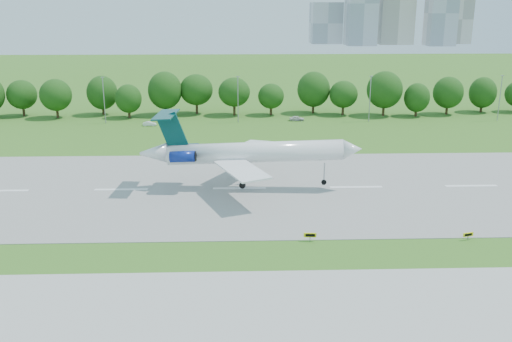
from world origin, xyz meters
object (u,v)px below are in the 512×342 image
Objects in this scene: airliner at (244,152)px; service_vehicle_b at (297,118)px; taxi_sign_left at (310,235)px; service_vehicle_a at (150,124)px.

service_vehicle_b is (15.07, 58.51, -5.79)m from airliner.
taxi_sign_left is 0.43× the size of service_vehicle_b.
service_vehicle_b reaches higher than taxi_sign_left.
airliner reaches higher than taxi_sign_left.
taxi_sign_left is at bearing 178.29° from service_vehicle_b.
airliner is 11.16× the size of service_vehicle_a.
airliner is 60.70m from service_vehicle_b.
service_vehicle_b is at bearing 79.53° from airliner.
taxi_sign_left is 0.51× the size of service_vehicle_a.
taxi_sign_left is at bearing -65.77° from airliner.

